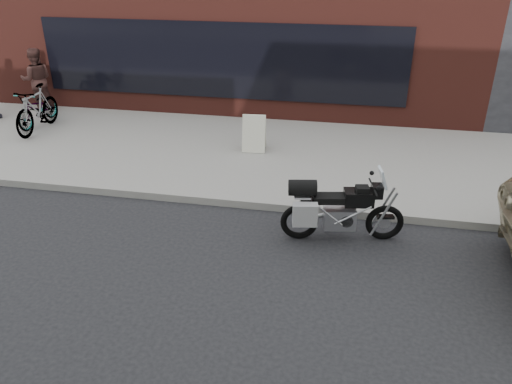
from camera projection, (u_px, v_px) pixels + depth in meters
The scene contains 8 objects.
ground at pixel (189, 368), 5.86m from camera, with size 120.00×120.00×0.00m, color black.
near_sidewalk at pixel (279, 149), 11.98m from camera, with size 44.00×6.00×0.15m, color gray.
storefront at pixel (254, 16), 17.50m from camera, with size 14.00×10.07×4.50m.
motorcycle at pixel (335, 210), 8.19m from camera, with size 2.04×0.88×1.30m.
bicycle_front at pixel (38, 108), 13.22m from camera, with size 0.60×1.72×0.90m, color gray.
bicycle_rear at pixel (37, 109), 12.70m from camera, with size 0.54×1.91×1.15m, color gray.
sandwich_sign at pixel (254, 132), 11.55m from camera, with size 0.57×0.53×0.85m.
cafe_patron_left at pixel (37, 80), 14.21m from camera, with size 0.86×0.67×1.76m, color #442824.
Camera 1 is at (1.61, -4.10, 4.45)m, focal length 35.00 mm.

